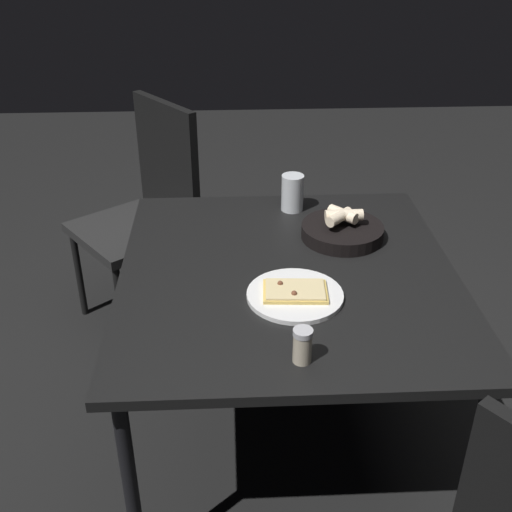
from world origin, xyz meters
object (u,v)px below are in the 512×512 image
dining_table (288,286)px  chair_near (148,203)px  pizza_plate (295,294)px  pepper_shaker (302,347)px  bread_basket (342,229)px  beer_glass (292,195)px

dining_table → chair_near: chair_near is taller
pizza_plate → pepper_shaker: (-0.28, 0.01, 0.03)m
chair_near → bread_basket: bearing=-131.2°
beer_glass → chair_near: bearing=54.8°
dining_table → pepper_shaker: 0.44m
bread_basket → beer_glass: 0.27m
dining_table → pepper_shaker: size_ratio=11.82×
bread_basket → pepper_shaker: bearing=162.0°
dining_table → pizza_plate: pizza_plate is taller
pepper_shaker → beer_glass: bearing=-4.1°
dining_table → pepper_shaker: bearing=179.2°
dining_table → beer_glass: size_ratio=8.32×
pizza_plate → chair_near: size_ratio=0.28×
dining_table → beer_glass: 0.45m
chair_near → beer_glass: bearing=-125.2°
dining_table → pepper_shaker: (-0.43, 0.01, 0.10)m
beer_glass → bread_basket: bearing=-146.9°
dining_table → chair_near: size_ratio=1.14×
dining_table → chair_near: 0.99m
bread_basket → pepper_shaker: 0.67m
pizza_plate → chair_near: 1.12m
pizza_plate → bread_basket: (0.35, -0.19, 0.02)m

